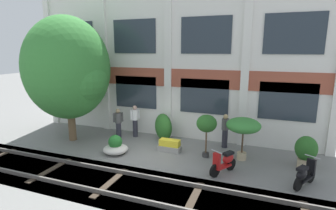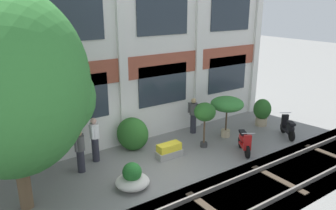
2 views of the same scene
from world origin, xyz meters
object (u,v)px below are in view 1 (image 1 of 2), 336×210
(potted_plant_glazed_jar, at_px, (306,151))
(scooter_second_parked, at_px, (304,175))
(potted_plant_terracotta_small, at_px, (207,125))
(resident_near_plants, at_px, (135,120))
(broadleaf_tree, at_px, (68,71))
(potted_plant_square_trough, at_px, (170,146))
(potted_plant_wide_bowl, at_px, (115,147))
(topiary_hedge, at_px, (163,127))
(resident_by_doorway, at_px, (118,122))
(resident_watching_tracks, at_px, (225,130))
(potted_plant_tall_urn, at_px, (243,127))
(scooter_near_curb, at_px, (224,162))

(potted_plant_glazed_jar, relative_size, scooter_second_parked, 1.04)
(potted_plant_terracotta_small, relative_size, resident_near_plants, 1.11)
(scooter_second_parked, relative_size, resident_near_plants, 0.73)
(potted_plant_terracotta_small, bearing_deg, broadleaf_tree, -177.91)
(potted_plant_square_trough, bearing_deg, potted_plant_glazed_jar, 2.71)
(potted_plant_wide_bowl, height_order, topiary_hedge, topiary_hedge)
(potted_plant_square_trough, relative_size, resident_by_doorway, 0.66)
(resident_watching_tracks, bearing_deg, scooter_second_parked, 109.06)
(resident_near_plants, distance_m, topiary_hedge, 1.58)
(potted_plant_wide_bowl, distance_m, scooter_second_parked, 7.43)
(potted_plant_wide_bowl, relative_size, topiary_hedge, 0.80)
(potted_plant_wide_bowl, bearing_deg, resident_by_doorway, 117.16)
(potted_plant_terracotta_small, height_order, topiary_hedge, potted_plant_terracotta_small)
(potted_plant_wide_bowl, bearing_deg, potted_plant_tall_urn, 13.71)
(potted_plant_wide_bowl, height_order, potted_plant_glazed_jar, potted_plant_glazed_jar)
(broadleaf_tree, distance_m, potted_plant_square_trough, 6.08)
(potted_plant_tall_urn, relative_size, resident_near_plants, 1.07)
(potted_plant_tall_urn, distance_m, resident_watching_tracks, 1.55)
(potted_plant_glazed_jar, height_order, resident_watching_tracks, resident_watching_tracks)
(potted_plant_wide_bowl, height_order, resident_watching_tracks, resident_watching_tracks)
(potted_plant_glazed_jar, bearing_deg, resident_watching_tracks, 161.26)
(scooter_second_parked, xyz_separation_m, resident_watching_tracks, (-3.03, 2.73, 0.42))
(broadleaf_tree, xyz_separation_m, potted_plant_glazed_jar, (10.62, 0.56, -2.80))
(potted_plant_glazed_jar, distance_m, resident_by_doorway, 8.62)
(potted_plant_glazed_jar, relative_size, resident_near_plants, 0.76)
(broadleaf_tree, xyz_separation_m, scooter_second_parked, (10.40, -1.07, -3.07))
(potted_plant_square_trough, xyz_separation_m, topiary_hedge, (-0.82, 1.31, 0.42))
(resident_watching_tracks, height_order, topiary_hedge, resident_watching_tracks)
(potted_plant_tall_urn, distance_m, resident_near_plants, 5.63)
(scooter_second_parked, bearing_deg, potted_plant_glazed_jar, 23.98)
(potted_plant_terracotta_small, xyz_separation_m, topiary_hedge, (-2.48, 1.36, -0.76))
(potted_plant_terracotta_small, bearing_deg, potted_plant_tall_urn, 10.29)
(resident_watching_tracks, bearing_deg, broadleaf_tree, -16.22)
(scooter_second_parked, height_order, resident_by_doorway, resident_by_doorway)
(broadleaf_tree, bearing_deg, potted_plant_terracotta_small, 2.09)
(potted_plant_terracotta_small, bearing_deg, resident_watching_tracks, 67.62)
(potted_plant_wide_bowl, bearing_deg, broadleaf_tree, 165.45)
(potted_plant_terracotta_small, relative_size, resident_by_doorway, 1.20)
(resident_watching_tracks, relative_size, resident_near_plants, 0.95)
(topiary_hedge, bearing_deg, scooter_near_curb, -36.83)
(potted_plant_glazed_jar, distance_m, scooter_second_parked, 1.67)
(potted_plant_wide_bowl, xyz_separation_m, resident_by_doorway, (-0.96, 1.87, 0.52))
(potted_plant_wide_bowl, height_order, scooter_second_parked, scooter_second_parked)
(potted_plant_terracotta_small, bearing_deg, potted_plant_square_trough, 178.22)
(scooter_near_curb, distance_m, resident_near_plants, 5.64)
(broadleaf_tree, relative_size, resident_near_plants, 3.63)
(potted_plant_tall_urn, height_order, scooter_near_curb, potted_plant_tall_urn)
(scooter_second_parked, bearing_deg, potted_plant_wide_bowl, 119.12)
(resident_near_plants, bearing_deg, potted_plant_terracotta_small, 22.21)
(resident_watching_tracks, bearing_deg, resident_near_plants, -27.75)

